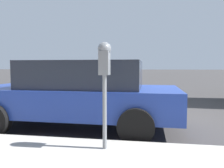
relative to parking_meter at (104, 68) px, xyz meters
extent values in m
plane|color=#3D3A3A|center=(2.59, -0.28, -1.32)|extent=(220.00, 220.00, 0.00)
cylinder|color=gray|center=(0.00, 0.00, -0.64)|extent=(0.06, 0.06, 1.08)
cube|color=gray|center=(0.00, 0.00, 0.07)|extent=(0.20, 0.14, 0.34)
sphere|color=gray|center=(0.00, 0.00, 0.27)|extent=(0.19, 0.19, 0.19)
cube|color=#19389E|center=(0.11, 0.00, 0.03)|extent=(0.01, 0.11, 0.12)
cube|color=black|center=(0.11, 0.00, 0.14)|extent=(0.01, 0.10, 0.08)
cube|color=navy|center=(1.50, 0.91, -0.71)|extent=(1.83, 4.39, 0.57)
cube|color=#232833|center=(1.49, 0.74, -0.14)|extent=(1.59, 2.46, 0.57)
cylinder|color=black|center=(2.40, 2.26, -1.00)|extent=(0.23, 0.64, 0.64)
cylinder|color=black|center=(0.59, -0.43, -1.00)|extent=(0.23, 0.64, 0.64)
cylinder|color=black|center=(2.37, -0.45, -1.00)|extent=(0.23, 0.64, 0.64)
camera|label=1|loc=(-3.08, -0.60, 0.01)|focal=35.00mm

